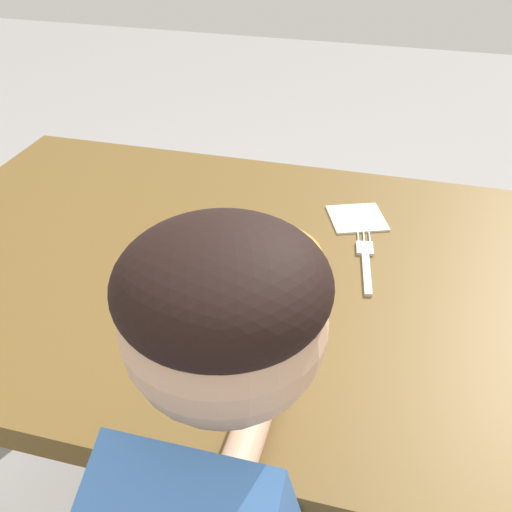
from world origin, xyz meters
TOP-DOWN VIEW (x-y plane):
  - ground_plane at (0.00, 0.00)m, footprint 8.00×8.00m
  - dining_table at (0.00, 0.00)m, footprint 1.31×0.84m
  - plate at (0.01, 0.03)m, footprint 0.22×0.22m
  - fork at (0.19, 0.07)m, footprint 0.05×0.20m
  - spoon at (-0.15, 0.04)m, footprint 0.08×0.20m
  - napkin at (0.16, 0.21)m, footprint 0.13×0.14m

SIDE VIEW (x-z plane):
  - ground_plane at x=0.00m, z-range 0.00..0.00m
  - dining_table at x=0.00m, z-range 0.24..0.92m
  - napkin at x=0.16m, z-range 0.68..0.69m
  - fork at x=0.19m, z-range 0.68..0.69m
  - spoon at x=-0.15m, z-range 0.68..0.70m
  - plate at x=0.01m, z-range 0.67..0.72m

